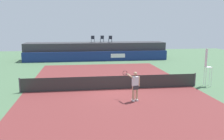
# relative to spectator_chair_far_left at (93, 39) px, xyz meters

# --- Properties ---
(ground_plane) EXTENTS (48.00, 48.00, 0.00)m
(ground_plane) POSITION_rel_spectator_chair_far_left_xyz_m (0.38, -12.26, -2.69)
(ground_plane) COLOR #4C704C
(court_inner) EXTENTS (12.00, 22.00, 0.00)m
(court_inner) POSITION_rel_spectator_chair_far_left_xyz_m (0.38, -15.26, -2.69)
(court_inner) COLOR maroon
(court_inner) RESTS_ON ground
(sponsor_wall) EXTENTS (18.00, 0.22, 1.20)m
(sponsor_wall) POSITION_rel_spectator_chair_far_left_xyz_m (0.39, -1.77, -2.09)
(sponsor_wall) COLOR navy
(sponsor_wall) RESTS_ON ground
(spectator_platform) EXTENTS (18.00, 2.80, 2.20)m
(spectator_platform) POSITION_rel_spectator_chair_far_left_xyz_m (0.38, 0.04, -1.59)
(spectator_platform) COLOR #38383D
(spectator_platform) RESTS_ON ground
(spectator_chair_far_left) EXTENTS (0.48, 0.48, 0.89)m
(spectator_chair_far_left) POSITION_rel_spectator_chair_far_left_xyz_m (0.00, 0.00, 0.00)
(spectator_chair_far_left) COLOR #1E232D
(spectator_chair_far_left) RESTS_ON spectator_platform
(spectator_chair_left) EXTENTS (0.46, 0.46, 0.89)m
(spectator_chair_left) POSITION_rel_spectator_chair_far_left_xyz_m (1.22, 0.12, 0.00)
(spectator_chair_left) COLOR #1E232D
(spectator_chair_left) RESTS_ON spectator_platform
(spectator_chair_center) EXTENTS (0.46, 0.46, 0.89)m
(spectator_chair_center) POSITION_rel_spectator_chair_far_left_xyz_m (2.25, -0.31, 0.00)
(spectator_chair_center) COLOR #1E232D
(spectator_chair_center) RESTS_ON spectator_platform
(umpire_chair) EXTENTS (0.51, 0.51, 2.76)m
(umpire_chair) POSITION_rel_spectator_chair_far_left_xyz_m (7.46, -15.25, -1.11)
(umpire_chair) COLOR white
(umpire_chair) RESTS_ON ground
(tennis_net) EXTENTS (12.40, 0.02, 0.95)m
(tennis_net) POSITION_rel_spectator_chair_far_left_xyz_m (0.38, -15.26, -2.22)
(tennis_net) COLOR #2D2D2D
(tennis_net) RESTS_ON ground
(net_post_near) EXTENTS (0.10, 0.10, 1.00)m
(net_post_near) POSITION_rel_spectator_chair_far_left_xyz_m (-5.82, -15.26, -2.19)
(net_post_near) COLOR #4C4C51
(net_post_near) RESTS_ON ground
(net_post_far) EXTENTS (0.10, 0.10, 1.00)m
(net_post_far) POSITION_rel_spectator_chair_far_left_xyz_m (6.58, -15.26, -2.19)
(net_post_far) COLOR #4C4C51
(net_post_far) RESTS_ON ground
(tennis_player) EXTENTS (0.88, 1.12, 1.77)m
(tennis_player) POSITION_rel_spectator_chair_far_left_xyz_m (1.39, -18.09, -1.73)
(tennis_player) COLOR white
(tennis_player) RESTS_ON court_inner
(tennis_ball) EXTENTS (0.07, 0.07, 0.07)m
(tennis_ball) POSITION_rel_spectator_chair_far_left_xyz_m (0.19, -13.79, -2.66)
(tennis_ball) COLOR #D8EA33
(tennis_ball) RESTS_ON court_inner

